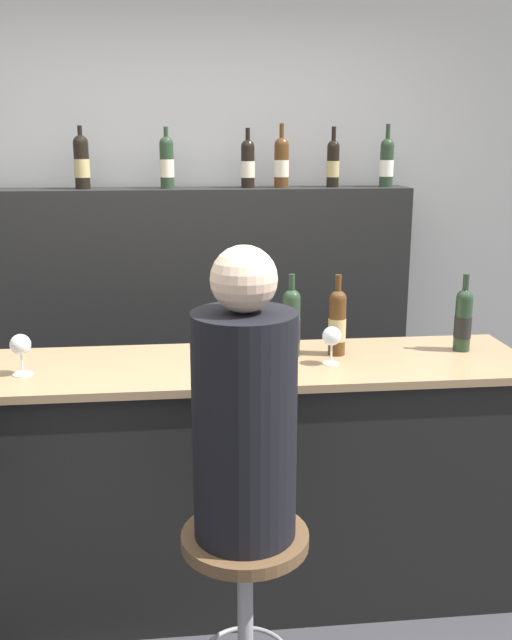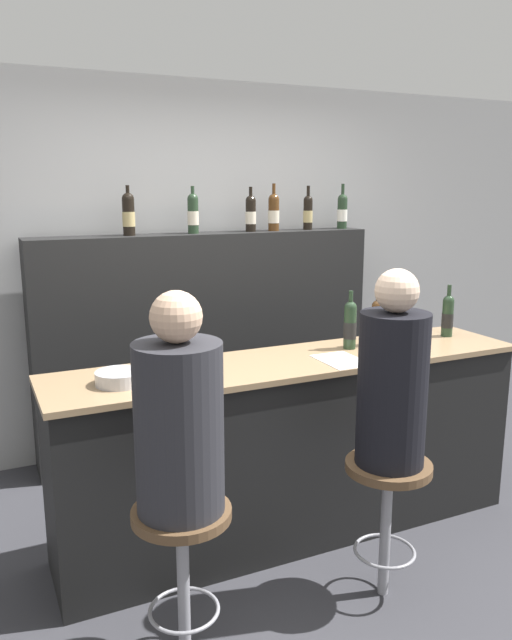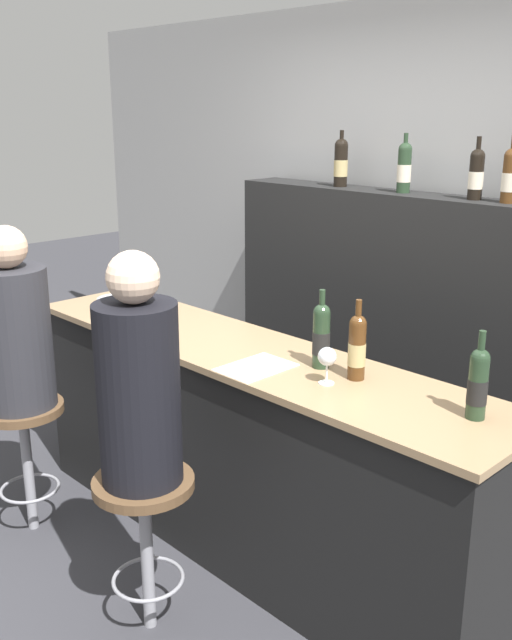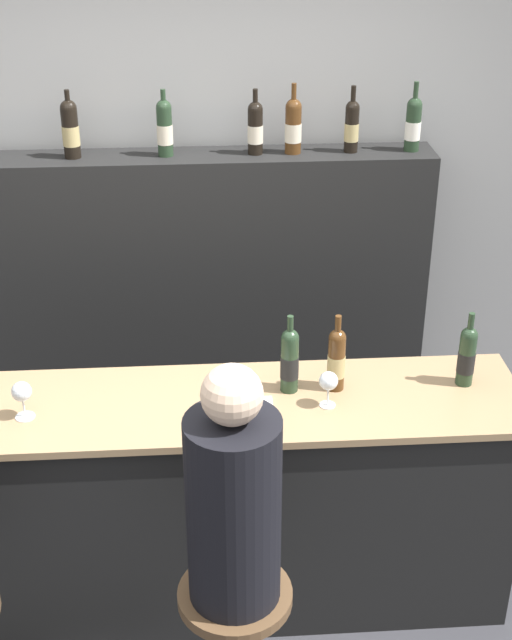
% 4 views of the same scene
% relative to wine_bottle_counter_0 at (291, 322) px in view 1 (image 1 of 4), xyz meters
% --- Properties ---
extents(ground_plane, '(16.00, 16.00, 0.00)m').
position_rel_wine_bottle_counter_0_xyz_m(ground_plane, '(-0.38, -0.33, -1.13)').
color(ground_plane, '#333338').
extents(wall_back, '(6.40, 0.05, 2.60)m').
position_rel_wine_bottle_counter_0_xyz_m(wall_back, '(-0.38, 1.44, 0.17)').
color(wall_back, '#9E9E9E').
rests_on(wall_back, ground_plane).
extents(bar_counter, '(2.58, 0.57, 0.99)m').
position_rel_wine_bottle_counter_0_xyz_m(bar_counter, '(-0.38, -0.07, -0.63)').
color(bar_counter, black).
rests_on(bar_counter, ground_plane).
extents(back_bar_cabinet, '(2.41, 0.28, 1.56)m').
position_rel_wine_bottle_counter_0_xyz_m(back_bar_cabinet, '(-0.38, 1.22, -0.35)').
color(back_bar_cabinet, black).
rests_on(back_bar_cabinet, ground_plane).
extents(wine_bottle_counter_0, '(0.07, 0.07, 0.33)m').
position_rel_wine_bottle_counter_0_xyz_m(wine_bottle_counter_0, '(0.00, 0.00, 0.00)').
color(wine_bottle_counter_0, '#233823').
rests_on(wine_bottle_counter_0, bar_counter).
extents(wine_bottle_counter_1, '(0.07, 0.07, 0.32)m').
position_rel_wine_bottle_counter_0_xyz_m(wine_bottle_counter_1, '(0.18, -0.00, -0.00)').
color(wine_bottle_counter_1, '#4C2D14').
rests_on(wine_bottle_counter_1, bar_counter).
extents(wine_bottle_counter_2, '(0.07, 0.07, 0.31)m').
position_rel_wine_bottle_counter_0_xyz_m(wine_bottle_counter_2, '(0.69, -0.00, -0.01)').
color(wine_bottle_counter_2, '#233823').
rests_on(wine_bottle_counter_2, bar_counter).
extents(wine_bottle_backbar_0, '(0.08, 0.08, 0.32)m').
position_rel_wine_bottle_counter_0_xyz_m(wine_bottle_backbar_0, '(-0.92, 1.22, 0.57)').
color(wine_bottle_backbar_0, black).
rests_on(wine_bottle_backbar_0, back_bar_cabinet).
extents(wine_bottle_backbar_1, '(0.08, 0.08, 0.32)m').
position_rel_wine_bottle_counter_0_xyz_m(wine_bottle_backbar_1, '(-0.48, 1.22, 0.57)').
color(wine_bottle_backbar_1, '#233823').
rests_on(wine_bottle_backbar_1, back_bar_cabinet).
extents(wine_bottle_backbar_2, '(0.07, 0.07, 0.31)m').
position_rel_wine_bottle_counter_0_xyz_m(wine_bottle_backbar_2, '(-0.05, 1.22, 0.56)').
color(wine_bottle_backbar_2, black).
rests_on(wine_bottle_backbar_2, back_bar_cabinet).
extents(wine_bottle_backbar_3, '(0.08, 0.08, 0.33)m').
position_rel_wine_bottle_counter_0_xyz_m(wine_bottle_backbar_3, '(0.13, 1.22, 0.57)').
color(wine_bottle_backbar_3, '#4C2D14').
rests_on(wine_bottle_backbar_3, back_bar_cabinet).
extents(wine_bottle_backbar_4, '(0.07, 0.07, 0.32)m').
position_rel_wine_bottle_counter_0_xyz_m(wine_bottle_backbar_4, '(0.41, 1.22, 0.56)').
color(wine_bottle_backbar_4, black).
rests_on(wine_bottle_backbar_4, back_bar_cabinet).
extents(wine_bottle_backbar_5, '(0.08, 0.08, 0.33)m').
position_rel_wine_bottle_counter_0_xyz_m(wine_bottle_backbar_5, '(0.71, 1.22, 0.57)').
color(wine_bottle_backbar_5, '#233823').
rests_on(wine_bottle_backbar_5, back_bar_cabinet).
extents(wine_glass_0, '(0.08, 0.08, 0.15)m').
position_rel_wine_bottle_counter_0_xyz_m(wine_glass_0, '(-1.00, -0.12, -0.03)').
color(wine_glass_0, silver).
rests_on(wine_glass_0, bar_counter).
extents(wine_glass_1, '(0.07, 0.07, 0.15)m').
position_rel_wine_bottle_counter_0_xyz_m(wine_glass_1, '(0.13, -0.12, -0.03)').
color(wine_glass_1, silver).
rests_on(wine_glass_1, bar_counter).
extents(tasting_menu, '(0.21, 0.30, 0.00)m').
position_rel_wine_bottle_counter_0_xyz_m(tasting_menu, '(-0.18, -0.20, -0.13)').
color(tasting_menu, white).
rests_on(tasting_menu, bar_counter).
extents(bar_stool_right, '(0.39, 0.39, 0.66)m').
position_rel_wine_bottle_counter_0_xyz_m(bar_stool_right, '(-0.25, -0.72, -0.61)').
color(bar_stool_right, gray).
rests_on(bar_stool_right, ground_plane).
extents(guest_seated_right, '(0.31, 0.31, 0.88)m').
position_rel_wine_bottle_counter_0_xyz_m(guest_seated_right, '(-0.25, -0.72, -0.08)').
color(guest_seated_right, black).
rests_on(guest_seated_right, bar_stool_right).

